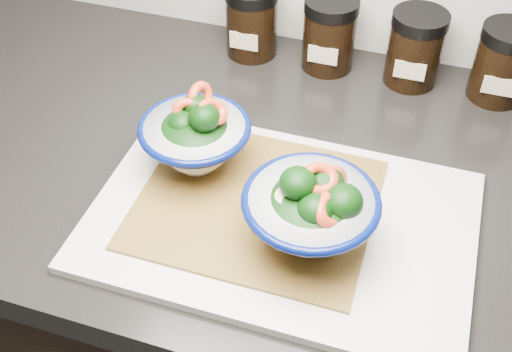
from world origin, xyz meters
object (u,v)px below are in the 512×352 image
(spice_jar_a, at_px, (252,21))
(cutting_board, at_px, (281,221))
(bowl_left, at_px, (196,137))
(bowl_right, at_px, (311,211))
(spice_jar_d, at_px, (503,63))
(spice_jar_b, at_px, (329,34))
(spice_jar_c, at_px, (415,48))

(spice_jar_a, bearing_deg, cutting_board, -66.41)
(bowl_left, distance_m, spice_jar_a, 0.29)
(bowl_right, height_order, spice_jar_d, bowl_right)
(cutting_board, xyz_separation_m, spice_jar_b, (-0.03, 0.34, 0.05))
(cutting_board, height_order, spice_jar_d, spice_jar_d)
(bowl_right, distance_m, spice_jar_a, 0.42)
(cutting_board, relative_size, spice_jar_b, 3.98)
(spice_jar_b, relative_size, spice_jar_c, 1.00)
(spice_jar_a, height_order, spice_jar_c, same)
(bowl_right, bearing_deg, spice_jar_c, 80.36)
(cutting_board, distance_m, bowl_right, 0.08)
(spice_jar_b, height_order, spice_jar_c, same)
(spice_jar_c, bearing_deg, spice_jar_a, 180.00)
(spice_jar_d, bearing_deg, spice_jar_c, 180.00)
(bowl_right, xyz_separation_m, spice_jar_d, (0.19, 0.37, -0.01))
(bowl_right, height_order, spice_jar_b, bowl_right)
(spice_jar_c, relative_size, spice_jar_d, 1.00)
(bowl_left, xyz_separation_m, spice_jar_b, (0.10, 0.29, -0.00))
(spice_jar_d, bearing_deg, cutting_board, -123.56)
(spice_jar_a, relative_size, spice_jar_c, 1.00)
(bowl_left, relative_size, spice_jar_a, 1.24)
(spice_jar_a, height_order, spice_jar_b, same)
(bowl_left, distance_m, spice_jar_d, 0.46)
(spice_jar_c, bearing_deg, bowl_left, -128.65)
(bowl_right, bearing_deg, spice_jar_a, 117.23)
(spice_jar_d, bearing_deg, spice_jar_b, 180.00)
(spice_jar_a, bearing_deg, spice_jar_c, 0.00)
(spice_jar_c, bearing_deg, bowl_right, -99.64)
(spice_jar_a, xyz_separation_m, spice_jar_c, (0.25, 0.00, 0.00))
(spice_jar_c, height_order, spice_jar_d, same)
(bowl_right, relative_size, spice_jar_b, 1.35)
(spice_jar_a, height_order, spice_jar_d, same)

